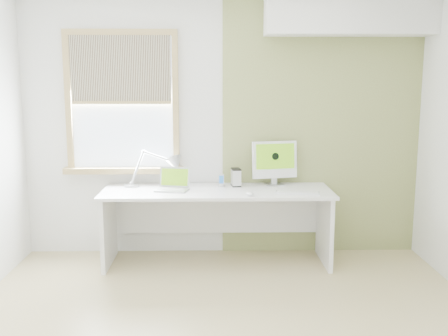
{
  "coord_description": "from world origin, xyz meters",
  "views": [
    {
      "loc": [
        -0.09,
        -3.49,
        1.78
      ],
      "look_at": [
        0.0,
        1.05,
        1.0
      ],
      "focal_mm": 41.63,
      "sensor_mm": 36.0,
      "label": 1
    }
  ],
  "objects_px": {
    "desk_lamp": "(167,166)",
    "imac": "(275,161)",
    "desk": "(217,208)",
    "laptop": "(173,184)",
    "external_drive": "(236,177)"
  },
  "relations": [
    {
      "from": "desk_lamp",
      "to": "imac",
      "type": "xyz_separation_m",
      "value": [
        1.07,
        -0.03,
        0.06
      ]
    },
    {
      "from": "desk_lamp",
      "to": "external_drive",
      "type": "distance_m",
      "value": 0.7
    },
    {
      "from": "desk",
      "to": "external_drive",
      "type": "xyz_separation_m",
      "value": [
        0.19,
        0.12,
        0.28
      ]
    },
    {
      "from": "laptop",
      "to": "imac",
      "type": "height_order",
      "value": "imac"
    },
    {
      "from": "desk_lamp",
      "to": "laptop",
      "type": "bearing_deg",
      "value": -72.24
    },
    {
      "from": "desk_lamp",
      "to": "laptop",
      "type": "relative_size",
      "value": 1.92
    },
    {
      "from": "external_drive",
      "to": "imac",
      "type": "bearing_deg",
      "value": 6.07
    },
    {
      "from": "desk",
      "to": "external_drive",
      "type": "bearing_deg",
      "value": 32.94
    },
    {
      "from": "desk_lamp",
      "to": "laptop",
      "type": "distance_m",
      "value": 0.28
    },
    {
      "from": "desk",
      "to": "external_drive",
      "type": "distance_m",
      "value": 0.36
    },
    {
      "from": "desk",
      "to": "laptop",
      "type": "relative_size",
      "value": 6.46
    },
    {
      "from": "desk",
      "to": "imac",
      "type": "distance_m",
      "value": 0.75
    },
    {
      "from": "external_drive",
      "to": "imac",
      "type": "distance_m",
      "value": 0.42
    },
    {
      "from": "desk_lamp",
      "to": "imac",
      "type": "distance_m",
      "value": 1.07
    },
    {
      "from": "desk_lamp",
      "to": "laptop",
      "type": "xyz_separation_m",
      "value": [
        0.07,
        -0.23,
        -0.14
      ]
    }
  ]
}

